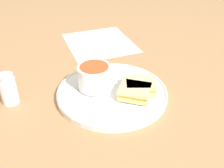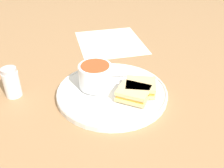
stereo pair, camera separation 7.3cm
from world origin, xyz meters
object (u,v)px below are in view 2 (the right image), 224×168
object	(u,v)px
spoon	(101,74)
sandwich_half_near	(133,93)
sandwich_half_far	(141,87)
soup_bowl	(95,76)
salt_shaker	(12,82)

from	to	relation	value
spoon	sandwich_half_near	distance (m)	0.15
sandwich_half_near	sandwich_half_far	xyz separation A→B (m)	(0.03, 0.02, 0.00)
soup_bowl	sandwich_half_far	world-z (taller)	soup_bowl
spoon	sandwich_half_far	world-z (taller)	sandwich_half_far
sandwich_half_near	spoon	bearing A→B (deg)	105.73
sandwich_half_far	salt_shaker	size ratio (longest dim) A/B	1.20
soup_bowl	salt_shaker	distance (m)	0.23
soup_bowl	sandwich_half_near	distance (m)	0.12
spoon	sandwich_half_far	bearing A→B (deg)	147.60
soup_bowl	sandwich_half_far	xyz separation A→B (m)	(0.11, -0.07, -0.02)
sandwich_half_far	salt_shaker	distance (m)	0.36
sandwich_half_near	salt_shaker	bearing A→B (deg)	152.51
soup_bowl	sandwich_half_near	world-z (taller)	soup_bowl
spoon	salt_shaker	xyz separation A→B (m)	(-0.26, 0.01, 0.02)
sandwich_half_near	salt_shaker	distance (m)	0.34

